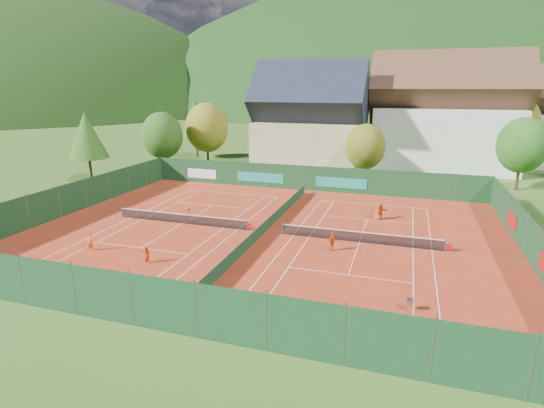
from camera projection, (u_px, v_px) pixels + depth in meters
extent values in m
plane|color=#33571B|center=(265.00, 233.00, 36.35)|extent=(600.00, 600.00, 0.00)
cube|color=#A32E18|center=(265.00, 232.00, 36.34)|extent=(40.00, 32.00, 0.01)
cube|color=white|center=(233.00, 193.00, 49.59)|extent=(10.97, 0.06, 0.00)
cube|color=white|center=(92.00, 277.00, 27.78)|extent=(10.97, 0.06, 0.00)
cube|color=white|center=(131.00, 218.00, 40.29)|extent=(0.06, 23.77, 0.00)
cube|color=white|center=(238.00, 229.00, 37.08)|extent=(0.06, 23.77, 0.00)
cube|color=white|center=(143.00, 219.00, 39.89)|extent=(0.06, 23.77, 0.00)
cube|color=white|center=(223.00, 228.00, 37.48)|extent=(0.06, 23.77, 0.00)
cube|color=white|center=(212.00, 205.00, 44.56)|extent=(8.23, 0.06, 0.00)
cube|color=white|center=(141.00, 248.00, 32.81)|extent=(8.23, 0.06, 0.00)
cube|color=white|center=(182.00, 223.00, 38.68)|extent=(0.06, 12.80, 0.00)
cube|color=white|center=(372.00, 204.00, 44.90)|extent=(10.97, 0.06, 0.00)
cube|color=white|center=(334.00, 316.00, 23.09)|extent=(10.97, 0.06, 0.00)
cube|color=white|center=(293.00, 235.00, 35.60)|extent=(0.06, 23.77, 0.00)
cube|color=white|center=(432.00, 250.00, 32.39)|extent=(0.06, 23.77, 0.00)
cube|color=white|center=(309.00, 237.00, 35.20)|extent=(0.06, 23.77, 0.00)
cube|color=white|center=(413.00, 248.00, 32.79)|extent=(0.06, 23.77, 0.00)
cube|color=white|center=(367.00, 219.00, 39.87)|extent=(8.23, 0.06, 0.00)
cube|color=white|center=(348.00, 275.00, 28.12)|extent=(8.23, 0.06, 0.00)
cube|color=white|center=(359.00, 242.00, 34.00)|extent=(0.06, 12.80, 0.00)
cylinder|color=#59595B|center=(122.00, 212.00, 40.43)|extent=(0.10, 0.10, 1.02)
cylinder|color=#59595B|center=(247.00, 225.00, 36.67)|extent=(0.10, 0.10, 1.02)
cube|color=black|center=(182.00, 219.00, 38.56)|extent=(12.80, 0.02, 0.86)
cube|color=white|center=(181.00, 214.00, 38.45)|extent=(12.80, 0.04, 0.06)
cube|color=red|center=(250.00, 226.00, 36.62)|extent=(0.40, 0.04, 0.40)
cylinder|color=#59595B|center=(283.00, 229.00, 35.74)|extent=(0.10, 0.10, 1.02)
cylinder|color=#59595B|center=(445.00, 245.00, 31.99)|extent=(0.10, 0.10, 1.02)
cube|color=black|center=(360.00, 237.00, 33.88)|extent=(12.80, 0.02, 0.86)
cube|color=white|center=(360.00, 232.00, 33.76)|extent=(12.80, 0.04, 0.06)
cube|color=red|center=(449.00, 246.00, 31.93)|extent=(0.40, 0.04, 0.40)
cube|color=#153C24|center=(265.00, 227.00, 36.21)|extent=(0.03, 28.80, 1.00)
cube|color=#14391C|center=(308.00, 178.00, 50.63)|extent=(40.00, 0.04, 3.00)
cube|color=teal|center=(260.00, 178.00, 52.41)|extent=(6.00, 0.03, 1.20)
cube|color=teal|center=(341.00, 183.00, 49.48)|extent=(6.00, 0.03, 1.20)
cube|color=silver|center=(202.00, 174.00, 54.75)|extent=(4.00, 0.03, 1.20)
cube|color=#14391E|center=(163.00, 305.00, 21.26)|extent=(40.00, 0.04, 3.00)
cube|color=#153B1E|center=(73.00, 198.00, 41.80)|extent=(0.04, 32.00, 3.00)
cube|color=#153B1E|center=(531.00, 241.00, 30.08)|extent=(0.04, 32.00, 3.00)
cube|color=#B21414|center=(512.00, 220.00, 35.68)|extent=(0.03, 3.00, 1.20)
cube|color=beige|center=(310.00, 145.00, 63.82)|extent=(15.00, 12.00, 7.00)
cube|color=#1E2333|center=(311.00, 101.00, 62.08)|extent=(16.20, 12.00, 12.00)
cube|color=silver|center=(442.00, 139.00, 63.49)|extent=(20.00, 11.00, 9.00)
cube|color=brown|center=(448.00, 89.00, 61.55)|extent=(21.60, 11.00, 11.00)
cube|color=silver|center=(534.00, 139.00, 66.86)|extent=(16.00, 10.00, 8.00)
cube|color=brown|center=(541.00, 97.00, 65.12)|extent=(17.28, 10.00, 10.00)
cylinder|color=#4B301A|center=(164.00, 164.00, 60.77)|extent=(0.36, 0.36, 2.80)
ellipsoid|color=#265117|center=(162.00, 136.00, 59.70)|extent=(5.72, 5.72, 6.58)
cylinder|color=#402B17|center=(208.00, 157.00, 65.06)|extent=(0.36, 0.36, 3.15)
ellipsoid|color=olive|center=(207.00, 128.00, 63.85)|extent=(6.44, 6.44, 7.40)
cylinder|color=#49331A|center=(197.00, 148.00, 74.11)|extent=(0.36, 0.36, 3.50)
cone|color=#1E5618|center=(196.00, 119.00, 72.77)|extent=(5.60, 5.60, 6.50)
cylinder|color=#492E1A|center=(364.00, 174.00, 54.45)|extent=(0.36, 0.36, 2.45)
ellipsoid|color=olive|center=(365.00, 147.00, 53.51)|extent=(5.01, 5.01, 5.76)
cylinder|color=#433018|center=(517.00, 178.00, 50.96)|extent=(0.36, 0.36, 2.80)
ellipsoid|color=#245919|center=(523.00, 145.00, 49.89)|extent=(5.72, 5.72, 6.58)
cylinder|color=#4B331A|center=(91.00, 170.00, 55.14)|extent=(0.36, 0.36, 3.15)
cone|color=#285518|center=(87.00, 135.00, 53.93)|extent=(5.04, 5.04, 5.85)
cylinder|color=#49311A|center=(509.00, 156.00, 64.97)|extent=(0.36, 0.36, 3.50)
ellipsoid|color=olive|center=(514.00, 123.00, 63.63)|extent=(7.15, 7.15, 8.22)
ellipsoid|color=black|center=(404.00, 161.00, 320.10)|extent=(440.00, 440.00, 242.00)
ellipsoid|color=black|center=(6.00, 168.00, 257.22)|extent=(340.00, 340.00, 204.00)
cylinder|color=slate|center=(407.00, 305.00, 23.46)|extent=(0.02, 0.02, 0.80)
cylinder|color=slate|center=(413.00, 306.00, 23.37)|extent=(0.02, 0.02, 0.80)
cylinder|color=slate|center=(407.00, 303.00, 23.73)|extent=(0.02, 0.02, 0.80)
cylinder|color=slate|center=(413.00, 303.00, 23.65)|extent=(0.02, 0.02, 0.80)
cube|color=slate|center=(410.00, 302.00, 23.51)|extent=(0.34, 0.34, 0.30)
ellipsoid|color=#CCD833|center=(410.00, 301.00, 23.50)|extent=(0.28, 0.28, 0.16)
sphere|color=#CCD833|center=(171.00, 237.00, 35.06)|extent=(0.07, 0.07, 0.07)
sphere|color=#CCD833|center=(316.00, 301.00, 24.64)|extent=(0.07, 0.07, 0.07)
sphere|color=#CCD833|center=(274.00, 224.00, 38.33)|extent=(0.07, 0.07, 0.07)
sphere|color=#CCD833|center=(251.00, 200.00, 46.75)|extent=(0.07, 0.07, 0.07)
imported|color=orange|center=(90.00, 242.00, 32.11)|extent=(0.61, 0.48, 1.47)
imported|color=#DD4F13|center=(147.00, 255.00, 29.87)|extent=(0.67, 0.58, 1.19)
imported|color=#E54714|center=(188.00, 214.00, 39.30)|extent=(0.99, 0.70, 1.39)
imported|color=#D25312|center=(332.00, 242.00, 32.11)|extent=(0.82, 0.88, 1.45)
imported|color=#DA6013|center=(377.00, 213.00, 39.57)|extent=(0.84, 0.77, 1.43)
imported|color=#CB4A12|center=(380.00, 211.00, 39.82)|extent=(1.47, 0.84, 1.51)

